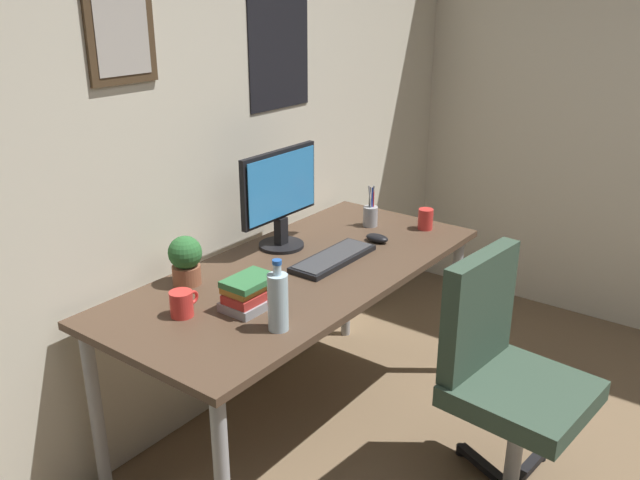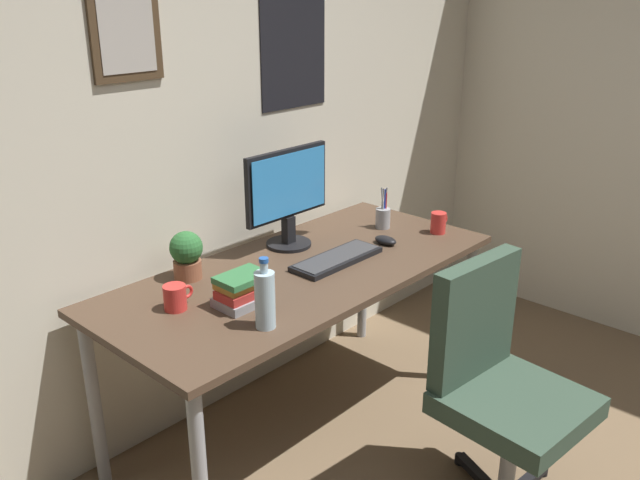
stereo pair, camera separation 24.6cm
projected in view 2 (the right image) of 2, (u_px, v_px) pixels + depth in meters
The scene contains 12 objects.
wall_back at pixel (173, 131), 2.66m from camera, with size 4.40×0.10×2.60m.
desk at pixel (302, 285), 2.76m from camera, with size 1.72×0.77×0.76m.
office_chair at pixel (498, 380), 2.38m from camera, with size 0.56×0.57×0.95m.
monitor at pixel (288, 194), 2.89m from camera, with size 0.46×0.20×0.43m.
keyboard at pixel (337, 259), 2.79m from camera, with size 0.43×0.15×0.03m.
computer_mouse at pixel (386, 240), 2.98m from camera, with size 0.06×0.11×0.04m.
water_bottle at pixel (265, 299), 2.23m from camera, with size 0.07×0.07×0.25m.
coffee_mug_near at pixel (176, 297), 2.37m from camera, with size 0.12×0.08×0.09m.
coffee_mug_far at pixel (439, 223), 3.11m from camera, with size 0.11×0.07×0.10m.
potted_plant at pixel (186, 254), 2.60m from camera, with size 0.13×0.13×0.19m.
pen_cup at pixel (383, 217), 3.17m from camera, with size 0.07×0.07×0.20m.
book_stack_left at pixel (241, 290), 2.40m from camera, with size 0.19×0.14×0.12m.
Camera 2 is at (-1.54, -0.07, 1.84)m, focal length 37.52 mm.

